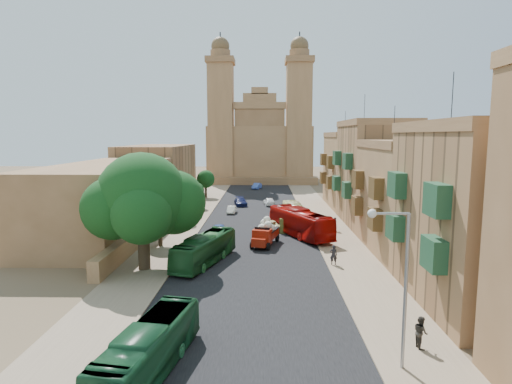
{
  "coord_description": "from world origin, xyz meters",
  "views": [
    {
      "loc": [
        1.13,
        -32.6,
        11.78
      ],
      "look_at": [
        0.0,
        26.0,
        4.0
      ],
      "focal_mm": 30.0,
      "sensor_mm": 36.0,
      "label": 1
    }
  ],
  "objects_px": {
    "bus_red_east": "(300,223)",
    "car_white_b": "(269,201)",
    "car_blue_a": "(220,231)",
    "car_blue_b": "(257,186)",
    "car_cream": "(271,225)",
    "car_dkblue": "(241,202)",
    "street_tree_d": "(206,179)",
    "pedestrian_c": "(335,224)",
    "bus_green_north": "(205,249)",
    "street_tree_a": "(160,216)",
    "church": "(260,144)",
    "street_tree_c": "(196,191)",
    "bus_cream_east": "(294,211)",
    "ficus_tree": "(143,201)",
    "streetlamp": "(397,269)",
    "pedestrian_b": "(421,332)",
    "car_white_a": "(231,210)",
    "red_truck": "(265,233)",
    "pedestrian_a": "(334,255)",
    "olive_pickup": "(287,223)",
    "bus_green_south": "(149,349)",
    "street_tree_b": "(181,202)"
  },
  "relations": [
    {
      "from": "street_tree_a",
      "to": "car_dkblue",
      "type": "distance_m",
      "value": 27.77
    },
    {
      "from": "red_truck",
      "to": "pedestrian_a",
      "type": "distance_m",
      "value": 9.39
    },
    {
      "from": "church",
      "to": "car_white_a",
      "type": "bearing_deg",
      "value": -94.65
    },
    {
      "from": "olive_pickup",
      "to": "car_dkblue",
      "type": "relative_size",
      "value": 0.95
    },
    {
      "from": "red_truck",
      "to": "street_tree_b",
      "type": "bearing_deg",
      "value": 134.34
    },
    {
      "from": "bus_red_east",
      "to": "car_white_a",
      "type": "relative_size",
      "value": 3.47
    },
    {
      "from": "bus_cream_east",
      "to": "car_blue_a",
      "type": "height_order",
      "value": "bus_cream_east"
    },
    {
      "from": "ficus_tree",
      "to": "streetlamp",
      "type": "distance_m",
      "value": 23.46
    },
    {
      "from": "church",
      "to": "car_dkblue",
      "type": "relative_size",
      "value": 7.86
    },
    {
      "from": "pedestrian_b",
      "to": "pedestrian_c",
      "type": "bearing_deg",
      "value": -6.09
    },
    {
      "from": "street_tree_d",
      "to": "car_blue_b",
      "type": "relative_size",
      "value": 1.33
    },
    {
      "from": "ficus_tree",
      "to": "bus_cream_east",
      "type": "xyz_separation_m",
      "value": [
        14.8,
        22.46,
        -4.93
      ]
    },
    {
      "from": "bus_red_east",
      "to": "car_white_b",
      "type": "height_order",
      "value": "bus_red_east"
    },
    {
      "from": "streetlamp",
      "to": "car_blue_b",
      "type": "height_order",
      "value": "streetlamp"
    },
    {
      "from": "car_dkblue",
      "to": "pedestrian_a",
      "type": "height_order",
      "value": "pedestrian_a"
    },
    {
      "from": "car_white_b",
      "to": "olive_pickup",
      "type": "bearing_deg",
      "value": 86.8
    },
    {
      "from": "car_cream",
      "to": "car_dkblue",
      "type": "bearing_deg",
      "value": -81.84
    },
    {
      "from": "street_tree_b",
      "to": "pedestrian_a",
      "type": "bearing_deg",
      "value": -46.57
    },
    {
      "from": "church",
      "to": "street_tree_c",
      "type": "bearing_deg",
      "value": -103.21
    },
    {
      "from": "olive_pickup",
      "to": "street_tree_a",
      "type": "bearing_deg",
      "value": -150.26
    },
    {
      "from": "streetlamp",
      "to": "car_cream",
      "type": "xyz_separation_m",
      "value": [
        -5.71,
        32.3,
        -4.61
      ]
    },
    {
      "from": "olive_pickup",
      "to": "pedestrian_b",
      "type": "height_order",
      "value": "olive_pickup"
    },
    {
      "from": "car_blue_a",
      "to": "pedestrian_c",
      "type": "height_order",
      "value": "pedestrian_c"
    },
    {
      "from": "ficus_tree",
      "to": "street_tree_c",
      "type": "distance_m",
      "value": 32.17
    },
    {
      "from": "church",
      "to": "bus_red_east",
      "type": "xyz_separation_m",
      "value": [
        5.36,
        -61.74,
        -7.92
      ]
    },
    {
      "from": "bus_green_north",
      "to": "bus_cream_east",
      "type": "distance_m",
      "value": 22.96
    },
    {
      "from": "street_tree_c",
      "to": "pedestrian_a",
      "type": "xyz_separation_m",
      "value": [
        17.5,
        -30.49,
        -1.92
      ]
    },
    {
      "from": "pedestrian_c",
      "to": "bus_green_north",
      "type": "bearing_deg",
      "value": -27.09
    },
    {
      "from": "bus_green_north",
      "to": "car_cream",
      "type": "height_order",
      "value": "bus_green_north"
    },
    {
      "from": "bus_red_east",
      "to": "car_white_b",
      "type": "distance_m",
      "value": 22.42
    },
    {
      "from": "ficus_tree",
      "to": "street_tree_d",
      "type": "relative_size",
      "value": 1.98
    },
    {
      "from": "car_white_a",
      "to": "ficus_tree",
      "type": "bearing_deg",
      "value": -98.75
    },
    {
      "from": "street_tree_a",
      "to": "streetlamp",
      "type": "distance_m",
      "value": 29.9
    },
    {
      "from": "red_truck",
      "to": "bus_cream_east",
      "type": "xyz_separation_m",
      "value": [
        4.15,
        13.97,
        -0.14
      ]
    },
    {
      "from": "car_blue_b",
      "to": "pedestrian_a",
      "type": "height_order",
      "value": "pedestrian_a"
    },
    {
      "from": "bus_green_south",
      "to": "car_white_b",
      "type": "relative_size",
      "value": 2.35
    },
    {
      "from": "bus_red_east",
      "to": "pedestrian_b",
      "type": "distance_m",
      "value": 27.12
    },
    {
      "from": "bus_cream_east",
      "to": "car_cream",
      "type": "relative_size",
      "value": 2.01
    },
    {
      "from": "car_white_b",
      "to": "pedestrian_c",
      "type": "xyz_separation_m",
      "value": [
        7.93,
        -19.63,
        0.2
      ]
    },
    {
      "from": "red_truck",
      "to": "pedestrian_a",
      "type": "height_order",
      "value": "red_truck"
    },
    {
      "from": "car_blue_a",
      "to": "car_blue_b",
      "type": "xyz_separation_m",
      "value": [
        3.56,
        44.86,
        -0.04
      ]
    },
    {
      "from": "car_blue_b",
      "to": "olive_pickup",
      "type": "bearing_deg",
      "value": -69.7
    },
    {
      "from": "bus_cream_east",
      "to": "car_dkblue",
      "type": "distance_m",
      "value": 14.77
    },
    {
      "from": "streetlamp",
      "to": "car_blue_b",
      "type": "relative_size",
      "value": 2.1
    },
    {
      "from": "street_tree_a",
      "to": "pedestrian_a",
      "type": "bearing_deg",
      "value": -20.34
    },
    {
      "from": "church",
      "to": "bus_green_south",
      "type": "relative_size",
      "value": 3.95
    },
    {
      "from": "olive_pickup",
      "to": "bus_cream_east",
      "type": "xyz_separation_m",
      "value": [
        1.39,
        6.47,
        0.31
      ]
    },
    {
      "from": "red_truck",
      "to": "car_dkblue",
      "type": "relative_size",
      "value": 1.18
    },
    {
      "from": "pedestrian_b",
      "to": "streetlamp",
      "type": "bearing_deg",
      "value": 128.68
    },
    {
      "from": "bus_red_east",
      "to": "car_white_b",
      "type": "xyz_separation_m",
      "value": [
        -3.38,
        22.14,
        -0.93
      ]
    }
  ]
}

